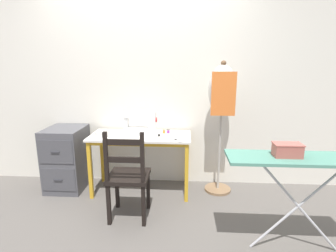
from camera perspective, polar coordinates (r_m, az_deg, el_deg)
The scene contains 14 objects.
ground_plane at distance 3.15m, azimuth -6.55°, elevation -15.95°, with size 14.00×14.00×0.00m, color #5B5651.
wall_back at distance 3.35m, azimuth -5.32°, elevation 8.81°, with size 10.00×0.05×2.55m.
sewing_table at distance 3.13m, azimuth -6.05°, elevation -3.57°, with size 1.19×0.53×0.72m.
sewing_machine at distance 3.11m, azimuth -5.64°, elevation 0.54°, with size 0.38×0.16×0.30m.
fabric_bowl at distance 3.12m, azimuth -14.28°, elevation -1.70°, with size 0.15×0.15×0.06m.
scissors at distance 2.90m, azimuth 2.00°, elevation -3.04°, with size 0.10×0.13×0.01m.
thread_spool_near_machine at distance 3.04m, azimuth -1.98°, elevation -1.96°, with size 0.04×0.04×0.03m.
thread_spool_mid_table at distance 3.17m, azimuth -0.91°, elevation -1.23°, with size 0.04×0.04×0.04m.
thread_spool_far_edge at distance 3.17m, azimuth 0.06°, elevation -1.22°, with size 0.04×0.04×0.04m.
wooden_chair at distance 2.67m, azimuth -8.69°, elevation -10.91°, with size 0.40×0.38×0.94m.
filing_cabinet at distance 3.53m, azimuth -21.16°, elevation -6.57°, with size 0.44×0.54×0.78m.
dress_form at distance 3.08m, azimuth 11.66°, elevation 5.92°, with size 0.32×0.32×1.58m.
ironing_board at distance 2.34m, azimuth 27.47°, elevation -7.11°, with size 1.20×0.33×0.83m.
storage_box at distance 2.26m, azimuth 24.55°, elevation -4.77°, with size 0.22×0.13×0.11m.
Camera 1 is at (0.52, -2.70, 1.54)m, focal length 28.00 mm.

